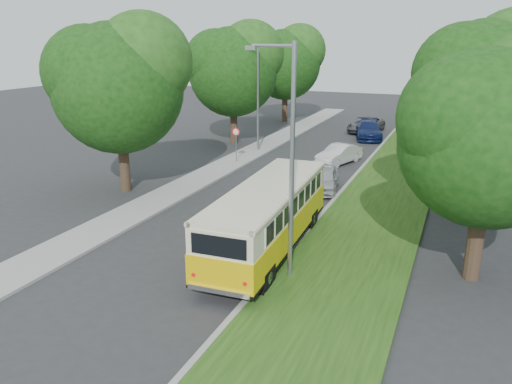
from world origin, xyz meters
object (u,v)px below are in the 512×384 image
at_px(vintage_bus, 268,219).
at_px(car_grey, 366,125).
at_px(lamppost_near, 289,157).
at_px(lamppost_far, 257,95).
at_px(car_white, 339,154).
at_px(car_blue, 369,130).
at_px(car_silver, 324,179).

xyz_separation_m(vintage_bus, car_grey, (-1.49, 27.71, -0.73)).
bearing_deg(lamppost_near, lamppost_far, 115.71).
bearing_deg(lamppost_far, vintage_bus, -65.92).
distance_m(vintage_bus, car_white, 15.26).
height_order(car_white, car_grey, car_grey).
bearing_deg(car_blue, car_grey, 90.01).
xyz_separation_m(lamppost_near, car_grey, (-2.96, 29.57, -3.72)).
relative_size(vintage_bus, car_white, 2.38).
xyz_separation_m(lamppost_near, lamppost_far, (-8.91, 18.50, -0.25)).
distance_m(lamppost_far, car_blue, 11.10).
distance_m(lamppost_near, car_grey, 29.95).
xyz_separation_m(vintage_bus, car_silver, (-0.15, 8.87, -0.74)).
relative_size(lamppost_far, car_white, 1.93).
relative_size(vintage_bus, car_blue, 1.86).
xyz_separation_m(vintage_bus, car_white, (-0.89, 15.22, -0.73)).
bearing_deg(car_blue, car_white, -105.93).
relative_size(car_white, car_blue, 0.78).
bearing_deg(car_silver, lamppost_near, -91.52).
distance_m(vintage_bus, car_grey, 27.76).
distance_m(vintage_bus, car_blue, 24.81).
xyz_separation_m(lamppost_near, car_blue, (-2.18, 26.66, -3.65)).
distance_m(car_silver, car_grey, 18.89).
relative_size(lamppost_near, lamppost_far, 1.07).
relative_size(car_white, car_grey, 0.84).
bearing_deg(vintage_bus, car_silver, 88.65).
xyz_separation_m(car_silver, car_grey, (-1.33, 18.85, 0.01)).
bearing_deg(car_silver, lamppost_far, 122.99).
relative_size(car_silver, car_grey, 0.80).
bearing_deg(car_grey, car_silver, -74.58).
bearing_deg(lamppost_near, car_grey, 95.71).
height_order(lamppost_far, car_grey, lamppost_far).
height_order(lamppost_far, car_blue, lamppost_far).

